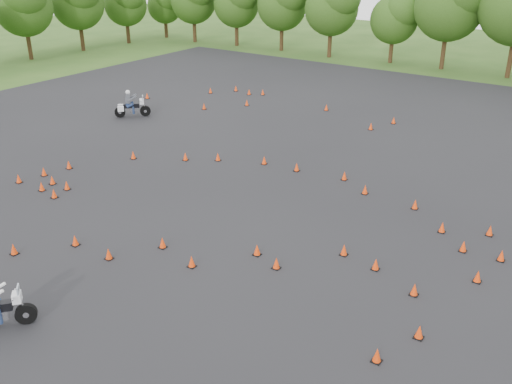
% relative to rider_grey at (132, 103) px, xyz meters
% --- Properties ---
extents(ground, '(140.00, 140.00, 0.00)m').
position_rel_rider_grey_xyz_m(ground, '(16.29, -12.10, -0.98)').
color(ground, '#2D5119').
rests_on(ground, ground).
extents(asphalt_pad, '(62.00, 62.00, 0.00)m').
position_rel_rider_grey_xyz_m(asphalt_pad, '(16.29, -6.10, -0.97)').
color(asphalt_pad, black).
rests_on(asphalt_pad, ground).
extents(traffic_cones, '(36.02, 32.83, 0.45)m').
position_rel_rider_grey_xyz_m(traffic_cones, '(16.19, -6.51, -0.75)').
color(traffic_cones, '#F33D0A').
rests_on(traffic_cones, asphalt_pad).
extents(rider_grey, '(2.33, 2.33, 1.95)m').
position_rel_rider_grey_xyz_m(rider_grey, '(0.00, 0.00, 0.00)').
color(rider_grey, '#47494F').
rests_on(rider_grey, ground).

